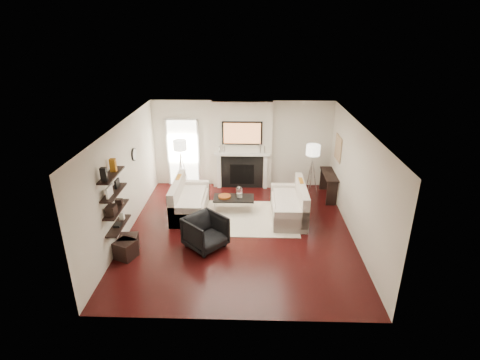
{
  "coord_description": "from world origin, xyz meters",
  "views": [
    {
      "loc": [
        0.26,
        -8.09,
        4.8
      ],
      "look_at": [
        0.0,
        0.6,
        1.15
      ],
      "focal_mm": 28.0,
      "sensor_mm": 36.0,
      "label": 1
    }
  ],
  "objects_px": {
    "loveseat_right_base": "(288,210)",
    "coffee_table": "(234,198)",
    "lamp_right_shade": "(313,150)",
    "loveseat_left_base": "(190,206)",
    "ottoman_near": "(129,244)",
    "lamp_left_shade": "(180,145)",
    "armchair": "(205,231)"
  },
  "relations": [
    {
      "from": "loveseat_left_base",
      "to": "loveseat_right_base",
      "type": "distance_m",
      "value": 2.65
    },
    {
      "from": "armchair",
      "to": "loveseat_left_base",
      "type": "bearing_deg",
      "value": 63.35
    },
    {
      "from": "lamp_right_shade",
      "to": "coffee_table",
      "type": "bearing_deg",
      "value": -154.54
    },
    {
      "from": "loveseat_left_base",
      "to": "armchair",
      "type": "height_order",
      "value": "armchair"
    },
    {
      "from": "loveseat_right_base",
      "to": "coffee_table",
      "type": "xyz_separation_m",
      "value": [
        -1.46,
        0.27,
        0.19
      ]
    },
    {
      "from": "coffee_table",
      "to": "lamp_left_shade",
      "type": "relative_size",
      "value": 2.75
    },
    {
      "from": "loveseat_left_base",
      "to": "ottoman_near",
      "type": "bearing_deg",
      "value": -119.83
    },
    {
      "from": "armchair",
      "to": "lamp_left_shade",
      "type": "distance_m",
      "value": 3.53
    },
    {
      "from": "loveseat_left_base",
      "to": "coffee_table",
      "type": "distance_m",
      "value": 1.2
    },
    {
      "from": "loveseat_right_base",
      "to": "coffee_table",
      "type": "relative_size",
      "value": 1.64
    },
    {
      "from": "coffee_table",
      "to": "loveseat_right_base",
      "type": "bearing_deg",
      "value": -10.57
    },
    {
      "from": "loveseat_left_base",
      "to": "coffee_table",
      "type": "bearing_deg",
      "value": 5.6
    },
    {
      "from": "ottoman_near",
      "to": "lamp_right_shade",
      "type": "bearing_deg",
      "value": 34.5
    },
    {
      "from": "coffee_table",
      "to": "ottoman_near",
      "type": "relative_size",
      "value": 2.75
    },
    {
      "from": "loveseat_left_base",
      "to": "ottoman_near",
      "type": "xyz_separation_m",
      "value": [
        -1.1,
        -1.93,
        -0.01
      ]
    },
    {
      "from": "loveseat_right_base",
      "to": "coffee_table",
      "type": "distance_m",
      "value": 1.5
    },
    {
      "from": "lamp_left_shade",
      "to": "ottoman_near",
      "type": "distance_m",
      "value": 3.72
    },
    {
      "from": "loveseat_left_base",
      "to": "coffee_table",
      "type": "height_order",
      "value": "same"
    },
    {
      "from": "loveseat_left_base",
      "to": "lamp_right_shade",
      "type": "height_order",
      "value": "lamp_right_shade"
    },
    {
      "from": "armchair",
      "to": "lamp_left_shade",
      "type": "bearing_deg",
      "value": 62.17
    },
    {
      "from": "loveseat_right_base",
      "to": "lamp_right_shade",
      "type": "relative_size",
      "value": 4.5
    },
    {
      "from": "armchair",
      "to": "loveseat_right_base",
      "type": "bearing_deg",
      "value": -10.04
    },
    {
      "from": "loveseat_right_base",
      "to": "ottoman_near",
      "type": "bearing_deg",
      "value": -154.73
    },
    {
      "from": "loveseat_right_base",
      "to": "lamp_left_shade",
      "type": "bearing_deg",
      "value": 151.74
    },
    {
      "from": "loveseat_left_base",
      "to": "lamp_left_shade",
      "type": "bearing_deg",
      "value": 107.64
    },
    {
      "from": "coffee_table",
      "to": "lamp_left_shade",
      "type": "xyz_separation_m",
      "value": [
        -1.66,
        1.41,
        1.05
      ]
    },
    {
      "from": "ottoman_near",
      "to": "loveseat_left_base",
      "type": "bearing_deg",
      "value": 60.17
    },
    {
      "from": "loveseat_left_base",
      "to": "lamp_left_shade",
      "type": "height_order",
      "value": "lamp_left_shade"
    },
    {
      "from": "lamp_left_shade",
      "to": "loveseat_right_base",
      "type": "bearing_deg",
      "value": -28.26
    },
    {
      "from": "loveseat_right_base",
      "to": "lamp_right_shade",
      "type": "height_order",
      "value": "lamp_right_shade"
    },
    {
      "from": "loveseat_left_base",
      "to": "loveseat_right_base",
      "type": "relative_size",
      "value": 1.0
    },
    {
      "from": "lamp_right_shade",
      "to": "ottoman_near",
      "type": "bearing_deg",
      "value": -145.5
    }
  ]
}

